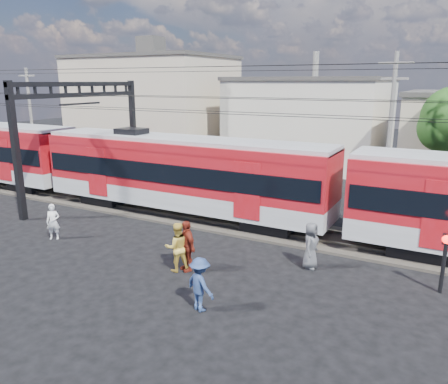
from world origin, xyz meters
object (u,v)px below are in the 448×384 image
at_px(pedestrian_c, 200,284).
at_px(crossing_signal, 445,252).
at_px(commuter_train, 185,172).
at_px(pedestrian_a, 53,222).

relative_size(pedestrian_c, crossing_signal, 0.82).
relative_size(commuter_train, pedestrian_c, 28.99).
bearing_deg(crossing_signal, commuter_train, 165.41).
xyz_separation_m(commuter_train, crossing_signal, (12.36, -3.22, -0.94)).
xyz_separation_m(commuter_train, pedestrian_c, (5.80, -8.06, -1.53)).
bearing_deg(pedestrian_a, commuter_train, 27.40).
bearing_deg(pedestrian_a, crossing_signal, -23.16).
xyz_separation_m(pedestrian_c, crossing_signal, (6.56, 4.84, 0.59)).
height_order(commuter_train, pedestrian_a, commuter_train).
height_order(pedestrian_a, pedestrian_c, pedestrian_c).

